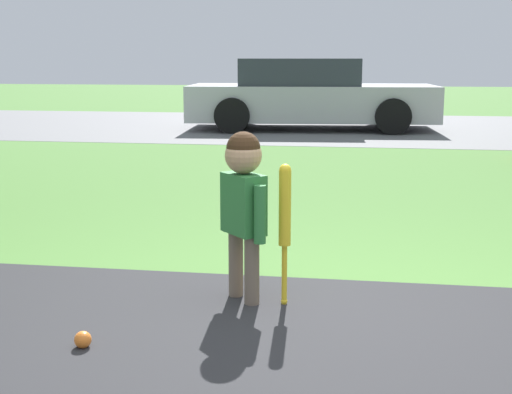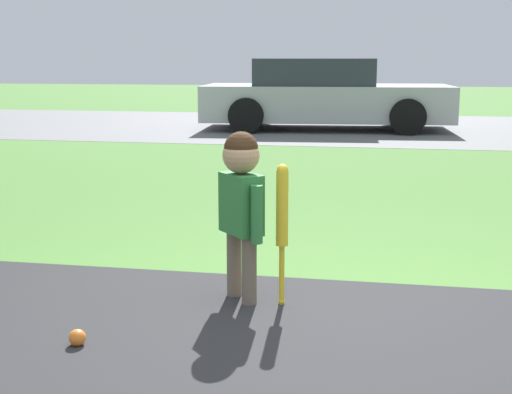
{
  "view_description": "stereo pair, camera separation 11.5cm",
  "coord_description": "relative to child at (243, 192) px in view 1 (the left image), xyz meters",
  "views": [
    {
      "loc": [
        0.15,
        -2.88,
        1.23
      ],
      "look_at": [
        -0.47,
        0.98,
        0.47
      ],
      "focal_mm": 50.0,
      "sensor_mm": 36.0,
      "label": 1
    },
    {
      "loc": [
        0.26,
        -2.86,
        1.23
      ],
      "look_at": [
        -0.47,
        0.98,
        0.47
      ],
      "focal_mm": 50.0,
      "sensor_mm": 36.0,
      "label": 2
    }
  ],
  "objects": [
    {
      "name": "ground_plane",
      "position": [
        0.47,
        -0.58,
        -0.57
      ],
      "size": [
        60.0,
        60.0,
        0.0
      ],
      "primitive_type": "plane",
      "color": "#477533"
    },
    {
      "name": "sports_ball",
      "position": [
        -0.58,
        -0.72,
        -0.53
      ],
      "size": [
        0.07,
        0.07,
        0.07
      ],
      "color": "orange",
      "rests_on": "ground"
    },
    {
      "name": "parked_car",
      "position": [
        -0.45,
        9.16,
        0.02
      ],
      "size": [
        4.4,
        2.22,
        1.23
      ],
      "rotation": [
        0.0,
        0.0,
        0.09
      ],
      "color": "#B7B7BC",
      "rests_on": "ground"
    },
    {
      "name": "child",
      "position": [
        0.0,
        0.0,
        0.0
      ],
      "size": [
        0.26,
        0.28,
        0.88
      ],
      "rotation": [
        0.0,
        0.0,
        -0.83
      ],
      "color": "#6B5B4C",
      "rests_on": "ground"
    },
    {
      "name": "baseball_bat",
      "position": [
        0.21,
        -0.03,
        -0.1
      ],
      "size": [
        0.06,
        0.06,
        0.72
      ],
      "color": "yellow",
      "rests_on": "ground"
    },
    {
      "name": "street_strip",
      "position": [
        0.47,
        9.58,
        -0.57
      ],
      "size": [
        40.0,
        6.0,
        0.01
      ],
      "color": "slate",
      "rests_on": "ground"
    }
  ]
}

